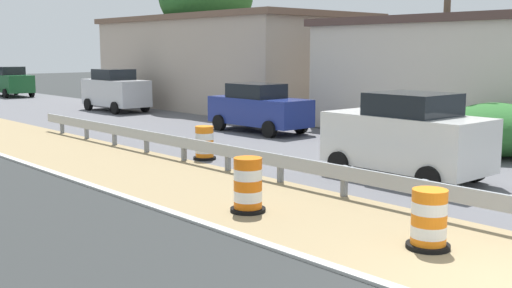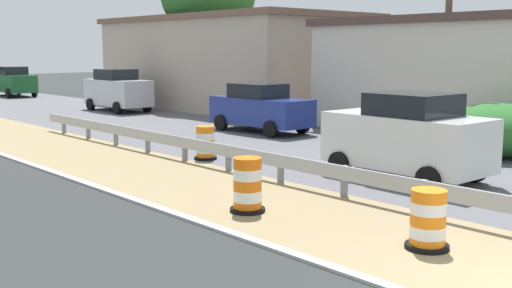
% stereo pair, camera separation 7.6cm
% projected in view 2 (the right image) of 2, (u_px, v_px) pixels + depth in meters
% --- Properties ---
extents(traffic_barrel_nearest, '(0.73, 0.73, 1.00)m').
position_uv_depth(traffic_barrel_nearest, '(428.00, 222.00, 10.28)').
color(traffic_barrel_nearest, orange).
rests_on(traffic_barrel_nearest, ground).
extents(traffic_barrel_close, '(0.72, 0.72, 1.11)m').
position_uv_depth(traffic_barrel_close, '(247.00, 187.00, 12.63)').
color(traffic_barrel_close, orange).
rests_on(traffic_barrel_close, ground).
extents(traffic_barrel_mid, '(0.68, 0.68, 1.00)m').
position_uv_depth(traffic_barrel_mid, '(205.00, 144.00, 18.67)').
color(traffic_barrel_mid, orange).
rests_on(traffic_barrel_mid, ground).
extents(car_trailing_near_lane, '(2.01, 4.43, 1.93)m').
position_uv_depth(car_trailing_near_lane, '(260.00, 108.00, 24.80)').
color(car_trailing_near_lane, navy).
rests_on(car_trailing_near_lane, ground).
extents(car_lead_far_lane, '(2.21, 4.13, 2.19)m').
position_uv_depth(car_lead_far_lane, '(407.00, 136.00, 15.73)').
color(car_lead_far_lane, silver).
rests_on(car_lead_far_lane, ground).
extents(car_mid_far_lane, '(2.01, 4.32, 2.23)m').
position_uv_depth(car_mid_far_lane, '(118.00, 90.00, 33.21)').
color(car_mid_far_lane, silver).
rests_on(car_mid_far_lane, ground).
extents(car_distant_a, '(2.05, 4.48, 2.07)m').
position_uv_depth(car_distant_a, '(13.00, 81.00, 43.82)').
color(car_distant_a, '#195128').
rests_on(car_distant_a, ground).
extents(roadside_shop_near, '(8.88, 10.84, 4.51)m').
position_uv_depth(roadside_shop_near, '(477.00, 74.00, 25.42)').
color(roadside_shop_near, beige).
rests_on(roadside_shop_near, ground).
extents(roadside_shop_far, '(8.60, 15.56, 5.09)m').
position_uv_depth(roadside_shop_far, '(232.00, 62.00, 35.75)').
color(roadside_shop_far, '#AD9E8E').
rests_on(roadside_shop_far, ground).
extents(utility_pole_near, '(0.24, 1.80, 8.27)m').
position_uv_depth(utility_pole_near, '(448.00, 20.00, 21.99)').
color(utility_pole_near, brown).
rests_on(utility_pole_near, ground).
extents(bush_roadside, '(3.15, 3.15, 1.65)m').
position_uv_depth(bush_roadside, '(497.00, 130.00, 19.16)').
color(bush_roadside, '#286028').
rests_on(bush_roadside, ground).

